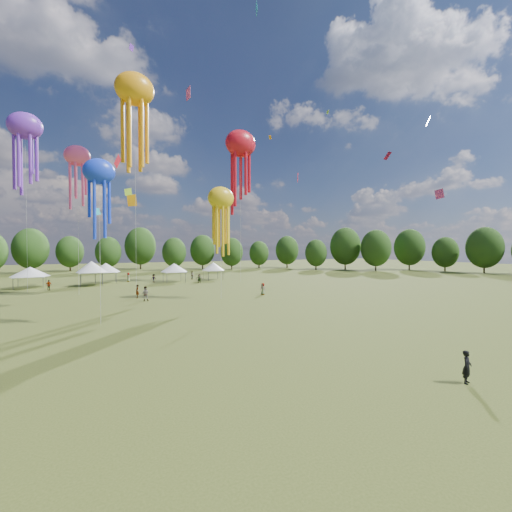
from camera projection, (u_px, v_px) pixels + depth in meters
name	position (u px, v px, depth m)	size (l,w,h in m)	color
ground	(339.00, 406.00, 13.77)	(300.00, 300.00, 0.00)	#384416
observer_main	(467.00, 367.00, 16.07)	(0.59, 0.39, 1.62)	black
spectator_near	(145.00, 294.00, 41.16)	(0.91, 0.71, 1.88)	gray
spectators_far	(168.00, 280.00, 59.81)	(29.02, 29.42, 1.80)	gray
festival_tents	(120.00, 268.00, 61.07)	(37.53, 9.49, 4.44)	#47474C
show_kites	(171.00, 150.00, 52.97)	(40.70, 30.72, 30.96)	#FF4B86
small_kites	(148.00, 96.00, 48.91)	(68.05, 59.05, 46.29)	#FF4B86
treeline	(120.00, 249.00, 67.58)	(201.57, 95.24, 13.43)	#38281C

